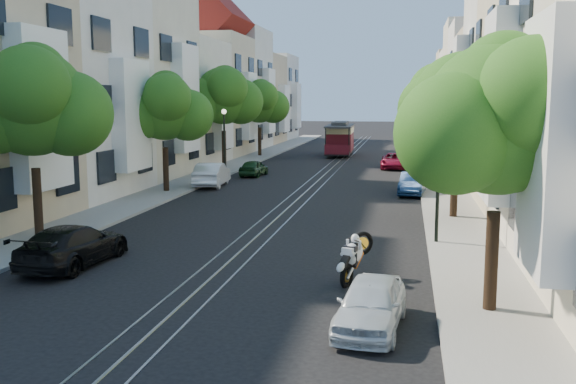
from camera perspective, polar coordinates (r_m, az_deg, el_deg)
The scene contains 27 objects.
ground at distance 46.38m, azimuth 3.95°, elevation 2.16°, with size 200.00×200.00×0.00m, color black.
sidewalk_east at distance 46.12m, azimuth 12.94°, elevation 2.01°, with size 2.50×80.00×0.12m, color gray.
sidewalk_west at distance 47.73m, azimuth -4.74°, elevation 2.39°, with size 2.50×80.00×0.12m, color gray.
rail_left at distance 46.44m, azimuth 3.27°, elevation 2.18°, with size 0.06×80.00×0.02m, color gray.
rail_slot at distance 46.38m, azimuth 3.95°, elevation 2.17°, with size 0.06×80.00×0.02m, color gray.
rail_right at distance 46.32m, azimuth 4.62°, elevation 2.15°, with size 0.06×80.00×0.02m, color gray.
lane_line at distance 46.38m, azimuth 3.95°, elevation 2.16°, with size 0.08×80.00×0.01m, color tan.
townhouses_east at distance 46.22m, azimuth 18.94°, elevation 8.15°, with size 7.75×72.00×12.00m.
townhouses_west at distance 48.82m, azimuth -10.13°, elevation 8.32°, with size 7.75×72.00×11.76m.
tree_e_a at distance 14.94m, azimuth 18.41°, elevation 5.91°, with size 4.72×3.87×6.27m.
tree_e_b at distance 26.87m, azimuth 14.95°, elevation 7.62°, with size 4.93×4.08×6.68m.
tree_e_c at distance 37.85m, azimuth 13.68°, elevation 7.56°, with size 4.84×3.99×6.52m.
tree_e_d at distance 48.84m, azimuth 12.99°, elevation 7.99°, with size 5.01×4.16×6.85m.
tree_w_a at distance 23.34m, azimuth -21.70°, elevation 7.26°, with size 4.93×4.08×6.68m.
tree_w_b at distance 34.12m, azimuth -10.86°, elevation 7.25°, with size 4.72×3.87×6.27m.
tree_w_c at distance 44.55m, azimuth -5.71°, elevation 8.42°, with size 5.13×4.28×7.09m.
tree_w_d at distance 55.20m, azimuth -2.50°, elevation 7.92°, with size 4.84×3.99×6.52m.
lamp_east at distance 21.94m, azimuth 13.25°, elevation 2.66°, with size 0.32×0.32×4.16m.
lamp_west at distance 41.50m, azimuth -5.69°, elevation 5.36°, with size 0.32×0.32×4.16m.
sportbike_rider at distance 17.38m, azimuth 5.82°, elevation -5.62°, with size 0.85×1.64×1.35m.
cable_car at distance 56.50m, azimuth 4.65°, elevation 4.87°, with size 2.40×7.11×2.71m.
parked_car_e_near at distance 14.03m, azimuth 7.36°, elevation -9.84°, with size 1.32×3.28×1.12m, color silver.
parked_car_e_mid at distance 33.78m, azimuth 11.02°, elevation 0.73°, with size 1.21×3.46×1.14m, color #0E2447.
parked_car_e_far at distance 46.32m, azimuth 9.43°, elevation 2.74°, with size 1.84×3.98×1.11m, color maroon.
parked_car_w_near at distance 20.06m, azimuth -18.54°, elevation -4.51°, with size 1.73×4.26×1.24m, color black.
parked_car_w_mid at distance 36.65m, azimuth -6.78°, elevation 1.56°, with size 1.42×4.08×1.34m, color white.
parked_car_w_far at distance 41.31m, azimuth -3.06°, elevation 2.16°, with size 1.25×3.10×1.06m, color #16371A.
Camera 1 is at (5.22, -17.82, 4.89)m, focal length 40.00 mm.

